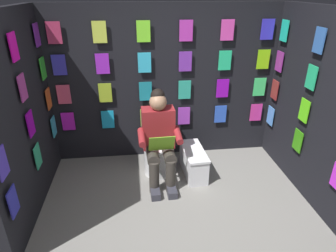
# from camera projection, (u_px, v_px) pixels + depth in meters

# --- Properties ---
(display_wall_back) EXTENTS (3.17, 0.14, 2.12)m
(display_wall_back) POSITION_uv_depth(u_px,v_px,m) (165.00, 84.00, 4.04)
(display_wall_back) COLOR black
(display_wall_back) RESTS_ON ground
(display_wall_left) EXTENTS (0.14, 1.87, 2.12)m
(display_wall_left) POSITION_uv_depth(u_px,v_px,m) (312.00, 105.00, 3.33)
(display_wall_left) COLOR black
(display_wall_left) RESTS_ON ground
(display_wall_right) EXTENTS (0.14, 1.87, 2.12)m
(display_wall_right) POSITION_uv_depth(u_px,v_px,m) (21.00, 119.00, 2.99)
(display_wall_right) COLOR black
(display_wall_right) RESTS_ON ground
(toilet) EXTENTS (0.41, 0.56, 0.77)m
(toilet) POSITION_uv_depth(u_px,v_px,m) (158.00, 148.00, 3.92)
(toilet) COLOR white
(toilet) RESTS_ON ground
(person_reading) EXTENTS (0.53, 0.69, 1.19)m
(person_reading) POSITION_uv_depth(u_px,v_px,m) (159.00, 138.00, 3.60)
(person_reading) COLOR maroon
(person_reading) RESTS_ON ground
(comic_longbox_near) EXTENTS (0.30, 0.63, 0.36)m
(comic_longbox_near) POSITION_uv_depth(u_px,v_px,m) (193.00, 162.00, 3.88)
(comic_longbox_near) COLOR silver
(comic_longbox_near) RESTS_ON ground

